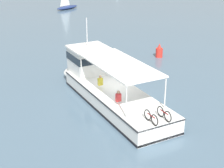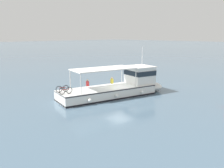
{
  "view_description": "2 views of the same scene",
  "coord_description": "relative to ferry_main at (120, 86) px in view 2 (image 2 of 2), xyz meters",
  "views": [
    {
      "loc": [
        17.06,
        -15.04,
        10.28
      ],
      "look_at": [
        0.42,
        -0.69,
        1.4
      ],
      "focal_mm": 54.54,
      "sensor_mm": 36.0,
      "label": 1
    },
    {
      "loc": [
        18.47,
        17.81,
        6.77
      ],
      "look_at": [
        0.42,
        -0.69,
        1.4
      ],
      "focal_mm": 38.76,
      "sensor_mm": 36.0,
      "label": 2
    }
  ],
  "objects": [
    {
      "name": "ground_plane",
      "position": [
        0.57,
        0.47,
        -1.01
      ],
      "size": [
        400.0,
        400.0,
        0.0
      ],
      "primitive_type": "plane",
      "color": "slate"
    },
    {
      "name": "ferry_main",
      "position": [
        0.0,
        0.0,
        0.0
      ],
      "size": [
        13.07,
        5.84,
        5.32
      ],
      "color": "white",
      "rests_on": "ground"
    }
  ]
}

